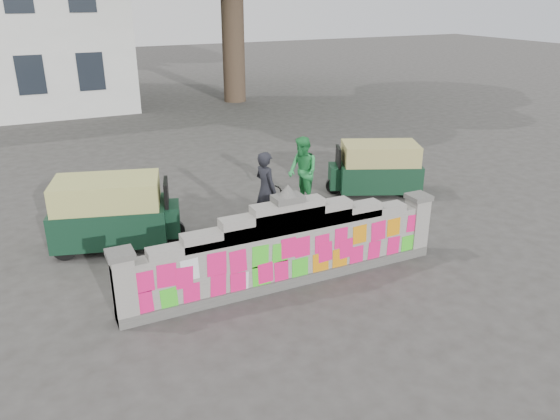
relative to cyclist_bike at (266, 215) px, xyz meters
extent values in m
plane|color=#383533|center=(-0.56, -2.21, -0.51)|extent=(100.00, 100.00, 0.00)
cube|color=#4C4C49|center=(-0.56, -2.21, -0.41)|extent=(6.40, 0.42, 0.20)
cube|color=gray|center=(-0.56, -2.21, 0.09)|extent=(6.40, 0.32, 1.00)
cube|color=gray|center=(-0.56, -2.21, 0.66)|extent=(5.20, 0.32, 0.14)
cube|color=gray|center=(-0.56, -2.21, 0.73)|extent=(4.00, 0.32, 0.28)
cube|color=gray|center=(-0.56, -2.21, 0.81)|extent=(2.60, 0.32, 0.44)
cube|color=gray|center=(-0.56, -2.21, 0.88)|extent=(1.40, 0.32, 0.58)
cube|color=#4C4C49|center=(-0.56, -2.21, 1.23)|extent=(0.55, 0.36, 0.12)
cone|color=#4C4C49|center=(-0.56, -2.21, 1.39)|extent=(0.36, 0.36, 0.22)
cube|color=gray|center=(-3.58, -2.21, 0.11)|extent=(0.36, 0.40, 1.24)
cube|color=#4C4C49|center=(-3.58, -2.21, 0.77)|extent=(0.44, 0.44, 0.10)
cube|color=gray|center=(2.46, -2.21, 0.11)|extent=(0.36, 0.40, 1.24)
cube|color=#4C4C49|center=(2.46, -2.21, 0.77)|extent=(0.44, 0.44, 0.10)
cylinder|color=#38281E|center=(5.44, 15.79, 2.49)|extent=(1.10, 1.10, 6.00)
imported|color=black|center=(0.00, 0.00, 0.00)|extent=(2.05, 1.08, 1.02)
imported|color=black|center=(0.00, 0.00, 0.36)|extent=(0.54, 0.71, 1.73)
imported|color=green|center=(1.68, 1.40, 0.38)|extent=(0.71, 0.90, 1.79)
cube|color=#10311F|center=(-3.27, 0.98, 0.03)|extent=(2.64, 1.89, 0.79)
cube|color=tan|center=(-3.27, 0.98, 0.73)|extent=(2.44, 1.79, 0.59)
cube|color=#10311F|center=(-2.08, 0.65, 0.03)|extent=(0.67, 0.80, 0.69)
cube|color=black|center=(-2.08, 0.65, 0.63)|extent=(0.27, 0.69, 0.59)
cylinder|color=black|center=(-1.98, 0.62, -0.26)|extent=(0.51, 0.25, 0.50)
cylinder|color=black|center=(-4.28, 0.70, -0.26)|extent=(0.51, 0.25, 0.50)
cylinder|color=black|center=(-3.98, 1.75, -0.26)|extent=(0.51, 0.25, 0.50)
cube|color=#11331F|center=(3.97, 1.25, -0.01)|extent=(2.47, 1.96, 0.73)
cube|color=tan|center=(3.97, 1.25, 0.62)|extent=(2.29, 1.84, 0.54)
cube|color=#11331F|center=(2.93, 1.70, -0.01)|extent=(0.67, 0.76, 0.64)
cube|color=black|center=(2.93, 1.70, 0.53)|extent=(0.32, 0.61, 0.54)
cylinder|color=black|center=(2.85, 1.74, -0.28)|extent=(0.46, 0.28, 0.45)
cylinder|color=black|center=(4.92, 1.37, -0.28)|extent=(0.46, 0.28, 0.45)
cylinder|color=black|center=(4.52, 0.46, -0.28)|extent=(0.46, 0.28, 0.45)
camera|label=1|loc=(-4.69, -10.42, 4.69)|focal=35.00mm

